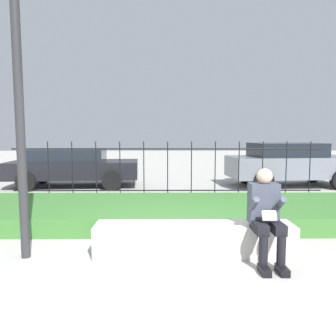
{
  "coord_description": "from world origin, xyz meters",
  "views": [
    {
      "loc": [
        -0.06,
        -4.48,
        1.69
      ],
      "look_at": [
        -0.0,
        2.34,
        1.0
      ],
      "focal_mm": 35.0,
      "sensor_mm": 36.0,
      "label": 1
    }
  ],
  "objects_px": {
    "person_seated_reader": "(266,212)",
    "car_parked_left": "(73,166)",
    "car_parked_right": "(289,163)",
    "street_lamp": "(18,75)",
    "stone_bench": "(194,241)"
  },
  "relations": [
    {
      "from": "person_seated_reader",
      "to": "street_lamp",
      "type": "distance_m",
      "value": 3.72
    },
    {
      "from": "stone_bench",
      "to": "car_parked_left",
      "type": "height_order",
      "value": "car_parked_left"
    },
    {
      "from": "person_seated_reader",
      "to": "street_lamp",
      "type": "bearing_deg",
      "value": 176.39
    },
    {
      "from": "car_parked_right",
      "to": "street_lamp",
      "type": "bearing_deg",
      "value": -138.93
    },
    {
      "from": "stone_bench",
      "to": "street_lamp",
      "type": "xyz_separation_m",
      "value": [
        -2.34,
        -0.07,
        2.27
      ]
    },
    {
      "from": "stone_bench",
      "to": "person_seated_reader",
      "type": "distance_m",
      "value": 1.07
    },
    {
      "from": "street_lamp",
      "to": "car_parked_left",
      "type": "bearing_deg",
      "value": 99.71
    },
    {
      "from": "stone_bench",
      "to": "car_parked_left",
      "type": "bearing_deg",
      "value": 118.97
    },
    {
      "from": "car_parked_right",
      "to": "person_seated_reader",
      "type": "bearing_deg",
      "value": -118.05
    },
    {
      "from": "car_parked_left",
      "to": "street_lamp",
      "type": "height_order",
      "value": "street_lamp"
    },
    {
      "from": "car_parked_right",
      "to": "street_lamp",
      "type": "height_order",
      "value": "street_lamp"
    },
    {
      "from": "stone_bench",
      "to": "person_seated_reader",
      "type": "bearing_deg",
      "value": -16.96
    },
    {
      "from": "stone_bench",
      "to": "person_seated_reader",
      "type": "height_order",
      "value": "person_seated_reader"
    },
    {
      "from": "car_parked_left",
      "to": "street_lamp",
      "type": "bearing_deg",
      "value": -84.4
    },
    {
      "from": "person_seated_reader",
      "to": "car_parked_left",
      "type": "xyz_separation_m",
      "value": [
        -4.32,
        6.43,
        -0.01
      ]
    }
  ]
}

